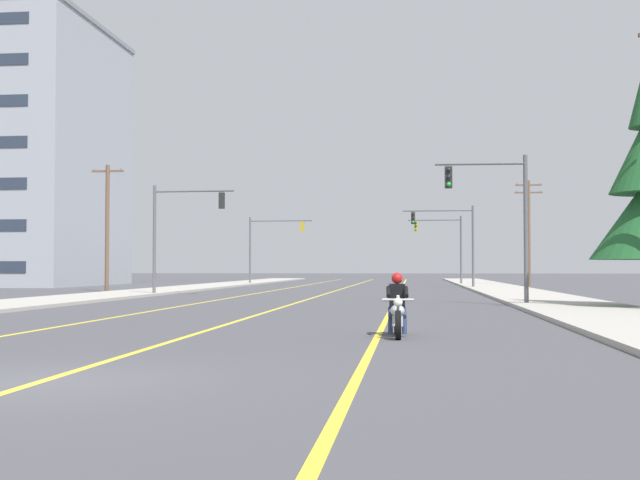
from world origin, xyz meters
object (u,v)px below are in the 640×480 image
(traffic_signal_far_right, at_px, (446,239))
(traffic_signal_near_right, at_px, (500,208))
(traffic_signal_near_left, at_px, (177,223))
(motorcycle_with_rider, at_px, (397,311))
(utility_pole_right_far, at_px, (529,229))
(utility_pole_left_near, at_px, (107,225))
(traffic_signal_mid_right, at_px, (452,233))
(traffic_signal_mid_left, at_px, (268,239))

(traffic_signal_far_right, bearing_deg, traffic_signal_near_right, -89.14)
(traffic_signal_near_left, bearing_deg, motorcycle_with_rider, -63.41)
(motorcycle_with_rider, xyz_separation_m, traffic_signal_near_left, (-12.76, 25.50, 3.50))
(traffic_signal_near_left, bearing_deg, utility_pole_right_far, 48.94)
(motorcycle_with_rider, xyz_separation_m, traffic_signal_far_right, (3.35, 54.88, 3.51))
(utility_pole_left_near, relative_size, utility_pole_right_far, 0.91)
(traffic_signal_far_right, distance_m, utility_pole_left_near, 32.35)
(motorcycle_with_rider, xyz_separation_m, traffic_signal_mid_right, (3.35, 42.73, 3.54))
(utility_pole_left_near, height_order, utility_pole_right_far, utility_pole_right_far)
(traffic_signal_mid_right, xyz_separation_m, utility_pole_right_far, (6.93, 9.22, 0.77))
(motorcycle_with_rider, distance_m, utility_pole_right_far, 53.13)
(traffic_signal_near_left, relative_size, traffic_signal_far_right, 1.00)
(traffic_signal_near_right, height_order, utility_pole_right_far, utility_pole_right_far)
(motorcycle_with_rider, relative_size, traffic_signal_near_right, 0.35)
(motorcycle_with_rider, distance_m, traffic_signal_mid_left, 56.14)
(motorcycle_with_rider, bearing_deg, traffic_signal_far_right, 86.51)
(motorcycle_with_rider, xyz_separation_m, traffic_signal_mid_left, (-12.78, 54.55, 3.57))
(traffic_signal_mid_right, xyz_separation_m, traffic_signal_far_right, (-0.00, 12.15, -0.03))
(motorcycle_with_rider, relative_size, utility_pole_right_far, 0.24)
(traffic_signal_near_right, bearing_deg, traffic_signal_near_left, 148.24)
(traffic_signal_near_left, relative_size, utility_pole_left_near, 0.75)
(traffic_signal_near_right, height_order, traffic_signal_mid_right, same)
(traffic_signal_mid_right, bearing_deg, motorcycle_with_rider, -94.48)
(traffic_signal_near_right, distance_m, utility_pole_left_near, 28.54)
(motorcycle_with_rider, relative_size, utility_pole_left_near, 0.27)
(utility_pole_left_near, bearing_deg, traffic_signal_near_left, -43.83)
(utility_pole_right_far, bearing_deg, traffic_signal_mid_left, 173.56)
(traffic_signal_mid_right, distance_m, traffic_signal_mid_left, 19.99)
(traffic_signal_near_left, height_order, traffic_signal_far_right, same)
(traffic_signal_near_left, bearing_deg, traffic_signal_mid_right, 46.94)
(traffic_signal_near_left, bearing_deg, traffic_signal_near_right, -31.76)
(traffic_signal_near_right, distance_m, traffic_signal_mid_right, 27.59)
(utility_pole_left_near, bearing_deg, traffic_signal_mid_left, 74.10)
(traffic_signal_near_right, bearing_deg, utility_pole_right_far, 80.23)
(motorcycle_with_rider, bearing_deg, utility_pole_right_far, 78.81)
(traffic_signal_near_left, bearing_deg, traffic_signal_mid_left, 90.03)
(traffic_signal_near_right, relative_size, traffic_signal_far_right, 1.00)
(traffic_signal_mid_right, bearing_deg, traffic_signal_mid_left, 143.76)
(traffic_signal_mid_left, height_order, utility_pole_left_near, utility_pole_left_near)
(traffic_signal_far_right, bearing_deg, motorcycle_with_rider, -93.49)
(traffic_signal_near_right, bearing_deg, motorcycle_with_rider, -104.59)
(motorcycle_with_rider, height_order, traffic_signal_mid_right, traffic_signal_mid_right)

